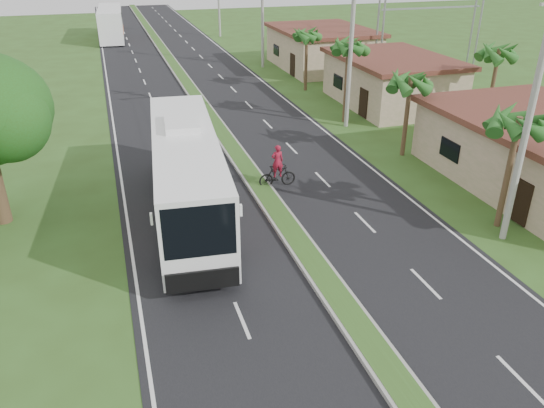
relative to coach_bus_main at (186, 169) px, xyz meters
name	(u,v)px	position (x,y,z in m)	size (l,w,h in m)	color
ground	(338,301)	(3.90, -8.04, -2.32)	(180.00, 180.00, 0.00)	#324E1C
road_asphalt	(218,129)	(3.90, 11.96, -2.31)	(14.00, 160.00, 0.02)	black
median_strip	(218,128)	(3.90, 11.96, -2.21)	(1.20, 160.00, 0.18)	gray
lane_edge_left	(115,139)	(-2.80, 11.96, -2.32)	(0.12, 160.00, 0.01)	silver
lane_edge_right	(311,120)	(10.60, 11.96, -2.32)	(0.12, 160.00, 0.01)	silver
shop_mid	(391,80)	(17.90, 13.96, -0.46)	(7.60, 10.60, 3.67)	tan
shop_far	(322,48)	(17.90, 27.96, -0.39)	(8.60, 11.60, 3.82)	tan
palm_verge_a	(519,123)	(12.90, -5.04, 2.42)	(2.40, 2.40, 5.45)	#473321
palm_verge_b	(411,82)	(13.30, 3.96, 2.04)	(2.40, 2.40, 5.05)	#473321
palm_verge_c	(348,47)	(12.70, 10.96, 2.81)	(2.40, 2.40, 5.85)	#473321
palm_verge_d	(307,35)	(13.20, 19.96, 2.23)	(2.40, 2.40, 5.25)	#473321
palm_behind_shop	(499,53)	(21.40, 6.96, 2.62)	(2.40, 2.40, 5.65)	#473321
utility_pole_a	(531,108)	(12.40, -6.04, 3.36)	(1.60, 0.28, 11.00)	gray
utility_pole_b	(351,31)	(12.37, 9.96, 3.94)	(3.20, 0.28, 12.00)	gray
utility_pole_c	(262,7)	(12.40, 29.96, 3.36)	(1.60, 0.28, 11.00)	gray
coach_bus_main	(186,169)	(0.00, 0.00, 0.00)	(3.89, 13.22, 4.21)	white
coach_bus_far	(111,21)	(-1.30, 52.30, -0.16)	(3.46, 13.16, 3.80)	white
motorcyclist	(277,172)	(4.84, 1.87, -1.52)	(1.95, 0.56, 2.26)	black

